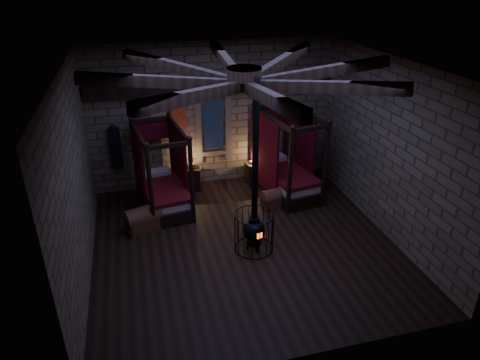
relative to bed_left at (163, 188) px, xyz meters
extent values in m
cube|color=black|center=(1.67, -2.27, -0.56)|extent=(7.00, 7.00, 0.01)
cube|color=#847054|center=(1.67, 1.23, 1.54)|extent=(7.00, 0.02, 4.20)
cube|color=#847054|center=(1.67, -5.77, 1.54)|extent=(7.00, 0.02, 4.20)
cube|color=#847054|center=(-1.83, -2.27, 1.54)|extent=(0.02, 7.00, 4.20)
cube|color=#847054|center=(5.17, -2.27, 1.54)|extent=(0.02, 7.00, 4.20)
cube|color=black|center=(1.67, -2.27, 3.64)|extent=(7.00, 7.00, 0.01)
cube|color=black|center=(1.67, 1.05, 2.49)|extent=(6.86, 0.35, 0.30)
cylinder|color=black|center=(1.67, -2.27, 3.49)|extent=(0.70, 0.70, 0.25)
cube|color=black|center=(1.67, 1.18, 1.34)|extent=(0.55, 0.04, 1.60)
cube|color=maroon|center=(0.67, 1.19, 1.54)|extent=(0.45, 0.03, 0.65)
cube|color=black|center=(-1.13, 1.07, 0.89)|extent=(0.30, 0.10, 1.15)
cube|color=black|center=(4.47, 1.07, 0.89)|extent=(0.30, 0.10, 1.15)
cube|color=black|center=(0.01, -0.09, -0.37)|extent=(1.38, 2.27, 0.37)
cube|color=beige|center=(0.01, -0.09, -0.09)|extent=(1.24, 2.09, 0.23)
cube|color=maroon|center=(0.01, -0.09, 0.06)|extent=(1.31, 2.14, 0.10)
cube|color=beige|center=(-0.09, 0.69, 0.16)|extent=(0.76, 0.45, 0.14)
cube|color=#600816|center=(-0.13, 0.96, 1.34)|extent=(1.13, 0.20, 0.57)
cylinder|color=black|center=(-0.36, -1.17, 0.57)|extent=(0.11, 0.11, 2.26)
cylinder|color=black|center=(-0.63, 0.87, 0.57)|extent=(0.11, 0.11, 2.26)
cylinder|color=black|center=(0.66, -1.04, 0.57)|extent=(0.11, 0.11, 2.26)
cylinder|color=black|center=(0.39, 1.00, 0.57)|extent=(0.11, 0.11, 2.26)
cube|color=#600816|center=(-0.57, 0.15, 0.62)|extent=(0.26, 1.54, 2.01)
cube|color=#600816|center=(0.51, 0.29, 0.62)|extent=(0.26, 1.54, 2.01)
cube|color=black|center=(3.53, -0.08, -0.36)|extent=(1.53, 2.42, 0.39)
cube|color=beige|center=(3.53, -0.08, -0.06)|extent=(1.37, 2.22, 0.24)
cube|color=maroon|center=(3.53, -0.08, 0.09)|extent=(1.44, 2.28, 0.11)
cube|color=beige|center=(3.39, 0.73, 0.20)|extent=(0.81, 0.50, 0.15)
cube|color=#600816|center=(3.34, 1.02, 1.44)|extent=(1.18, 0.25, 0.60)
cylinder|color=black|center=(3.17, -1.24, 0.63)|extent=(0.12, 0.12, 2.38)
cylinder|color=black|center=(2.81, 0.89, 0.63)|extent=(0.12, 0.12, 2.38)
cylinder|color=black|center=(4.24, -1.06, 0.63)|extent=(0.12, 0.12, 2.38)
cylinder|color=black|center=(3.88, 1.07, 0.63)|extent=(0.12, 0.12, 2.38)
cube|color=#600816|center=(2.90, 0.14, 0.69)|extent=(0.33, 1.61, 2.11)
cube|color=#600816|center=(4.04, 0.33, 0.69)|extent=(0.33, 1.61, 2.11)
cube|color=brown|center=(-0.62, -1.06, -0.38)|extent=(0.99, 0.78, 0.36)
cylinder|color=brown|center=(-0.62, -1.06, -0.20)|extent=(0.99, 0.78, 0.53)
cube|color=#A37632|center=(-0.99, -1.19, -0.38)|extent=(0.23, 0.53, 0.38)
cube|color=#A37632|center=(-0.24, -0.92, -0.38)|extent=(0.23, 0.53, 0.38)
cube|color=brown|center=(2.95, -0.77, -0.41)|extent=(0.77, 0.53, 0.29)
cylinder|color=brown|center=(2.95, -0.77, -0.27)|extent=(0.77, 0.53, 0.43)
cube|color=#A37632|center=(2.63, -0.82, -0.41)|extent=(0.11, 0.45, 0.31)
cube|color=#A37632|center=(3.27, -0.72, -0.41)|extent=(0.11, 0.45, 0.31)
cube|color=black|center=(0.95, 0.79, -0.22)|extent=(0.46, 0.45, 0.67)
cube|color=black|center=(0.95, 0.79, 0.13)|extent=(0.51, 0.49, 0.04)
cylinder|color=#A37632|center=(0.95, 0.79, 0.23)|extent=(0.10, 0.10, 0.15)
cube|color=black|center=(2.75, 0.73, -0.24)|extent=(0.44, 0.42, 0.64)
cube|color=black|center=(2.75, 0.73, 0.10)|extent=(0.48, 0.46, 0.04)
cube|color=brown|center=(2.75, 0.73, 0.16)|extent=(0.18, 0.14, 0.05)
cylinder|color=black|center=(1.83, -2.57, -0.35)|extent=(0.37, 0.37, 0.09)
sphere|color=black|center=(1.83, -2.57, -0.05)|extent=(0.52, 0.52, 0.52)
cylinder|color=black|center=(1.83, -2.57, 0.23)|extent=(0.26, 0.26, 0.13)
cube|color=#FF5914|center=(1.89, -2.81, -0.05)|extent=(0.13, 0.05, 0.13)
cylinder|color=black|center=(1.83, -2.57, 1.88)|extent=(0.14, 0.14, 3.21)
torus|color=black|center=(1.83, -2.57, -0.52)|extent=(0.92, 0.92, 0.03)
torus|color=black|center=(1.83, -2.57, 0.37)|extent=(0.92, 0.92, 0.03)
camera|label=1|loc=(-0.56, -10.52, 5.36)|focal=32.00mm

